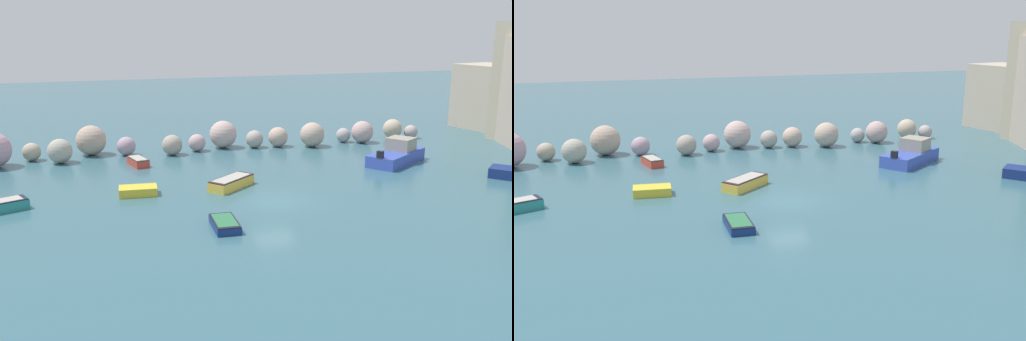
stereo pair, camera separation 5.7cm
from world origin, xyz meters
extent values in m
plane|color=#35616E|center=(0.00, 0.00, 0.00)|extent=(160.00, 160.00, 0.00)
cube|color=#BAA790|center=(29.30, 16.00, 3.20)|extent=(6.24, 8.45, 6.40)
sphere|color=#B8A68F|center=(-14.53, 15.69, 0.71)|extent=(1.41, 1.41, 1.41)
sphere|color=#B0AA99|center=(-12.41, 14.20, 0.94)|extent=(1.88, 1.88, 1.88)
sphere|color=tan|center=(-10.00, 16.37, 1.21)|extent=(2.43, 2.43, 2.43)
sphere|color=#B294A4|center=(-7.31, 15.39, 0.76)|extent=(1.51, 1.51, 1.51)
sphere|color=#AB9D8C|center=(-3.74, 14.35, 0.83)|extent=(1.66, 1.66, 1.66)
sphere|color=#C39FA3|center=(-1.51, 15.17, 0.72)|extent=(1.44, 1.44, 1.44)
sphere|color=#C8A9A1|center=(0.93, 15.83, 1.17)|extent=(2.33, 2.33, 2.33)
sphere|color=#AEA298|center=(3.51, 15.02, 0.75)|extent=(1.50, 1.50, 1.50)
sphere|color=#C3A694|center=(5.58, 14.80, 0.85)|extent=(1.71, 1.71, 1.71)
sphere|color=#BFA591|center=(8.41, 13.91, 1.06)|extent=(2.11, 2.11, 2.11)
sphere|color=#ACA2A0|center=(11.83, 14.80, 0.64)|extent=(1.28, 1.28, 1.28)
sphere|color=#C19F99|center=(13.38, 14.10, 0.97)|extent=(1.94, 1.94, 1.94)
sphere|color=#BFA98E|center=(17.07, 15.13, 0.89)|extent=(1.77, 1.77, 1.77)
sphere|color=#B19E9C|center=(18.61, 14.45, 0.63)|extent=(1.25, 1.25, 1.25)
cube|color=#CF3F30|center=(-6.83, 11.61, 0.26)|extent=(1.51, 2.47, 0.52)
cube|color=#2F3023|center=(-6.83, 11.61, 0.55)|extent=(1.48, 2.42, 0.06)
cube|color=#ADA89E|center=(-6.83, 11.61, 0.56)|extent=(1.29, 2.10, 0.08)
cube|color=gold|center=(-7.72, 3.83, 0.27)|extent=(2.46, 1.59, 0.53)
cube|color=gold|center=(-1.71, 3.63, 0.30)|extent=(3.52, 3.18, 0.60)
cube|color=#32191F|center=(-1.71, 3.63, 0.63)|extent=(3.45, 3.12, 0.06)
cube|color=#ADA89E|center=(-1.71, 3.63, 0.64)|extent=(2.99, 2.70, 0.08)
cube|color=navy|center=(-4.09, -3.64, 0.19)|extent=(1.41, 2.64, 0.38)
cube|color=black|center=(-4.09, -3.64, 0.41)|extent=(1.38, 2.59, 0.06)
cube|color=#2D7047|center=(-4.09, -3.64, 0.42)|extent=(1.20, 2.24, 0.08)
cube|color=#3A51B9|center=(12.12, 6.30, 0.45)|extent=(5.94, 4.98, 0.91)
cube|color=#9E937F|center=(12.75, 6.72, 1.39)|extent=(2.47, 2.50, 0.97)
cube|color=black|center=(9.89, 4.83, 1.16)|extent=(0.54, 0.57, 0.50)
camera|label=1|loc=(-11.30, -31.38, 10.51)|focal=40.44mm
camera|label=2|loc=(-11.24, -31.40, 10.51)|focal=40.44mm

